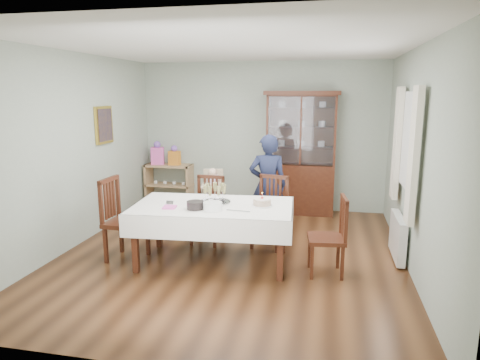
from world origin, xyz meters
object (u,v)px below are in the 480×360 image
(sideboard, at_px, (169,185))
(birthday_cake, at_px, (262,202))
(china_cabinet, at_px, (301,151))
(chair_far_right, at_px, (269,226))
(dining_table, at_px, (213,233))
(woman, at_px, (268,185))
(chair_end_left, at_px, (125,235))
(chair_far_left, at_px, (207,223))
(gift_bag_pink, at_px, (158,154))
(high_chair, at_px, (213,204))
(champagne_tray, at_px, (215,198))
(chair_end_right, at_px, (327,251))
(gift_bag_orange, at_px, (174,156))

(sideboard, distance_m, birthday_cake, 3.36)
(china_cabinet, distance_m, chair_far_right, 2.04)
(dining_table, height_order, chair_far_right, chair_far_right)
(woman, bearing_deg, china_cabinet, -116.55)
(dining_table, bearing_deg, chair_end_left, -173.78)
(chair_far_left, xyz_separation_m, gift_bag_pink, (-1.51, 1.86, 0.71))
(high_chair, bearing_deg, sideboard, 126.99)
(chair_far_right, distance_m, champagne_tray, 1.04)
(sideboard, height_order, woman, woman)
(chair_end_left, height_order, birthday_cake, chair_end_left)
(gift_bag_pink, bearing_deg, china_cabinet, -0.03)
(china_cabinet, relative_size, sideboard, 2.42)
(high_chair, bearing_deg, birthday_cake, -63.09)
(chair_end_right, xyz_separation_m, birthday_cake, (-0.82, 0.15, 0.52))
(champagne_tray, bearing_deg, woman, 65.14)
(china_cabinet, distance_m, woman, 1.44)
(chair_far_right, relative_size, gift_bag_pink, 2.24)
(chair_far_left, height_order, chair_end_right, chair_far_left)
(gift_bag_orange, bearing_deg, chair_far_left, -57.79)
(china_cabinet, bearing_deg, chair_far_right, -99.21)
(sideboard, distance_m, chair_far_left, 2.28)
(chair_far_right, xyz_separation_m, chair_end_right, (0.81, -0.80, -0.01))
(chair_end_right, relative_size, gift_bag_orange, 2.55)
(chair_end_left, relative_size, birthday_cake, 4.18)
(chair_far_left, distance_m, birthday_cake, 1.21)
(china_cabinet, height_order, gift_bag_orange, china_cabinet)
(sideboard, relative_size, chair_far_left, 0.94)
(woman, xyz_separation_m, gift_bag_orange, (-1.97, 1.34, 0.19))
(chair_end_left, bearing_deg, gift_bag_pink, 15.63)
(chair_far_left, bearing_deg, chair_end_left, -132.83)
(china_cabinet, xyz_separation_m, birthday_cake, (-0.31, -2.49, -0.32))
(dining_table, height_order, high_chair, high_chair)
(chair_far_left, bearing_deg, gift_bag_orange, 125.69)
(china_cabinet, relative_size, gift_bag_orange, 5.83)
(dining_table, distance_m, woman, 1.38)
(woman, bearing_deg, chair_end_left, 28.81)
(dining_table, height_order, chair_end_left, chair_end_left)
(birthday_cake, height_order, gift_bag_orange, gift_bag_orange)
(champagne_tray, distance_m, birthday_cake, 0.62)
(china_cabinet, bearing_deg, birthday_cake, -97.01)
(chair_end_right, bearing_deg, china_cabinet, -175.92)
(chair_far_right, height_order, woman, woman)
(chair_far_left, height_order, chair_end_left, chair_end_left)
(dining_table, distance_m, china_cabinet, 2.82)
(sideboard, xyz_separation_m, champagne_tray, (1.58, -2.49, 0.43))
(china_cabinet, xyz_separation_m, chair_far_left, (-1.20, -1.85, -0.84))
(china_cabinet, height_order, high_chair, china_cabinet)
(chair_far_right, bearing_deg, birthday_cake, -79.30)
(birthday_cake, distance_m, gift_bag_pink, 3.47)
(sideboard, height_order, birthday_cake, birthday_cake)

